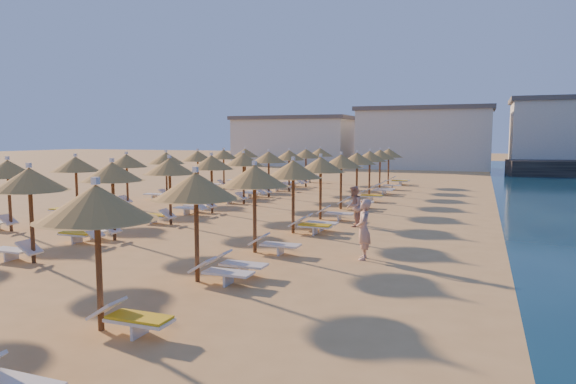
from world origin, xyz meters
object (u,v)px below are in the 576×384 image
at_px(beachgoer_b, 354,206).
at_px(beachgoer_a, 364,229).
at_px(parasol_row_west, 211,163).
at_px(parasol_row_east, 321,166).

relative_size(beachgoer_b, beachgoer_a, 0.91).
bearing_deg(beachgoer_a, parasol_row_west, -137.63).
relative_size(parasol_row_east, beachgoer_a, 20.61).
distance_m(parasol_row_west, beachgoer_a, 11.56).
height_order(parasol_row_west, beachgoer_a, parasol_row_west).
bearing_deg(beachgoer_b, parasol_row_east, -125.76).
distance_m(parasol_row_east, beachgoer_a, 7.92).
xyz_separation_m(parasol_row_west, beachgoer_a, (9.12, -6.94, -1.52)).
bearing_deg(parasol_row_east, beachgoer_a, -63.16).
bearing_deg(parasol_row_east, parasol_row_west, 180.00).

